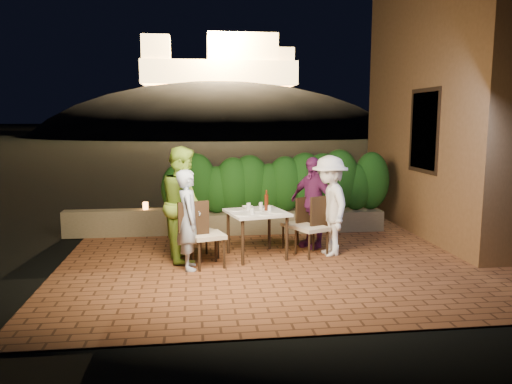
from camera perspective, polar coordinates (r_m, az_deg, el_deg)
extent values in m
plane|color=black|center=(7.75, 3.80, -8.46)|extent=(400.00, 400.00, 0.00)
cube|color=brown|center=(8.24, 3.14, -7.83)|extent=(7.00, 6.00, 0.15)
cube|color=brown|center=(10.55, 21.62, 9.32)|extent=(1.60, 5.00, 5.00)
cube|color=black|center=(9.75, 18.81, 6.64)|extent=(0.08, 1.00, 1.40)
cube|color=black|center=(9.75, 18.76, 6.64)|extent=(0.06, 1.15, 1.55)
cube|color=#6F6446|center=(9.93, 2.45, -3.37)|extent=(4.20, 0.55, 0.40)
cube|color=#6F6446|center=(9.88, -15.00, -3.42)|extent=(2.20, 0.30, 0.50)
ellipsoid|color=black|center=(67.66, -4.13, 3.15)|extent=(52.00, 40.00, 22.00)
cylinder|color=white|center=(7.71, -1.47, -2.60)|extent=(0.24, 0.24, 0.01)
cylinder|color=white|center=(8.09, -2.33, -2.08)|extent=(0.23, 0.23, 0.01)
cylinder|color=white|center=(7.89, 2.31, -2.34)|extent=(0.23, 0.23, 0.01)
cylinder|color=white|center=(8.31, 1.32, -1.78)|extent=(0.22, 0.22, 0.01)
cylinder|color=white|center=(8.03, 0.01, -2.14)|extent=(0.23, 0.23, 0.01)
cylinder|color=white|center=(7.71, 1.12, -2.59)|extent=(0.20, 0.20, 0.01)
cylinder|color=silver|center=(7.78, -0.46, -2.15)|extent=(0.06, 0.06, 0.10)
cylinder|color=silver|center=(8.10, -0.85, -1.66)|extent=(0.07, 0.07, 0.12)
cylinder|color=silver|center=(7.96, 1.57, -1.91)|extent=(0.06, 0.06, 0.10)
cylinder|color=silver|center=(8.20, 0.56, -1.57)|extent=(0.07, 0.07, 0.11)
imported|color=white|center=(8.24, -0.95, -1.76)|extent=(0.21, 0.21, 0.04)
imported|color=#ABBFDB|center=(7.44, -7.71, -3.16)|extent=(0.41, 0.57, 1.49)
imported|color=#99CB3F|center=(7.92, -8.26, -1.30)|extent=(0.82, 0.98, 1.80)
imported|color=white|center=(8.22, 8.40, -1.55)|extent=(0.69, 1.10, 1.64)
imported|color=#6B2362|center=(8.67, 6.44, -1.19)|extent=(0.86, 0.97, 1.58)
cylinder|color=orange|center=(9.77, -12.52, -1.55)|extent=(0.10, 0.10, 0.14)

